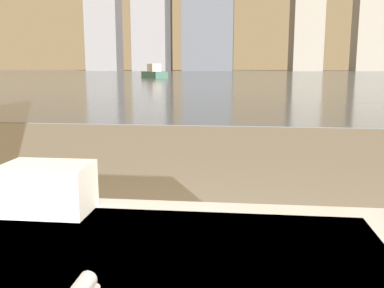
% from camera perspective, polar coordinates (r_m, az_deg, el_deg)
% --- Properties ---
extents(towel_stack, '(0.28, 0.18, 0.16)m').
position_cam_1_polar(towel_stack, '(1.47, -18.72, -5.58)').
color(towel_stack, white).
rests_on(towel_stack, bathtub).
extents(harbor_water, '(180.00, 110.00, 0.01)m').
position_cam_1_polar(harbor_water, '(62.47, 6.21, 9.22)').
color(harbor_water, slate).
rests_on(harbor_water, ground_plane).
extents(harbor_boat_1, '(2.97, 3.57, 1.31)m').
position_cam_1_polar(harbor_boat_1, '(40.18, -5.07, 9.39)').
color(harbor_boat_1, '#335647').
rests_on(harbor_boat_1, harbor_water).
extents(skyline_tower_1, '(9.05, 12.13, 22.62)m').
position_cam_1_polar(skyline_tower_1, '(121.37, -5.29, 15.04)').
color(skyline_tower_1, slate).
rests_on(skyline_tower_1, ground_plane).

